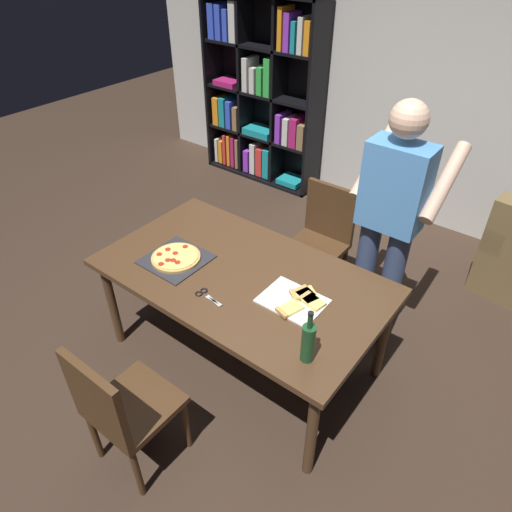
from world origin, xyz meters
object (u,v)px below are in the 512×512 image
Objects in this scene: dining_table at (241,282)px; wine_bottle at (308,342)px; chair_far_side at (322,235)px; pepperoni_pizza_on_tray at (176,258)px; bookshelf at (262,97)px; person_serving_pizza at (390,218)px; chair_near_camera at (119,407)px; kitchen_scissors at (206,295)px.

wine_bottle reaches higher than dining_table.
chair_far_side is 1.24m from pepperoni_pizza_on_tray.
chair_far_side is 2.85× the size of wine_bottle.
wine_bottle is (2.33, -2.70, -0.06)m from bookshelf.
bookshelf is 2.81m from pepperoni_pizza_on_tray.
bookshelf is at bearing 144.34° from person_serving_pizza.
chair_near_camera is 2.00m from chair_far_side.
chair_far_side is at bearing 90.00° from chair_near_camera.
chair_near_camera is 0.51× the size of person_serving_pizza.
bookshelf is 3.57m from wine_bottle.
pepperoni_pizza_on_tray is (-0.42, -1.14, 0.25)m from chair_far_side.
chair_near_camera is at bearing -90.00° from chair_far_side.
chair_near_camera reaches higher than dining_table.
chair_far_side reaches higher than dining_table.
bookshelf is 1.11× the size of person_serving_pizza.
wine_bottle is (1.11, -0.18, 0.10)m from pepperoni_pizza_on_tray.
bookshelf is 5.20× the size of pepperoni_pizza_on_tray.
chair_far_side is 0.46× the size of bookshelf.
person_serving_pizza is at bearing -35.66° from bookshelf.
wine_bottle is (0.69, -0.32, 0.19)m from dining_table.
chair_far_side reaches higher than kitchen_scissors.
dining_table is 9.15× the size of kitchen_scissors.
dining_table is 5.68× the size of wine_bottle.
dining_table is at bearing -127.01° from person_serving_pizza.
chair_far_side is 1.53m from wine_bottle.
bookshelf reaches higher than wine_bottle.
chair_near_camera is at bearing -90.00° from dining_table.
chair_far_side is 1.31m from kitchen_scissors.
chair_far_side is (0.00, 2.00, 0.00)m from chair_near_camera.
bookshelf reaches higher than pepperoni_pizza_on_tray.
dining_table is 0.92× the size of bookshelf.
chair_near_camera is 0.46× the size of bookshelf.
person_serving_pizza is (0.59, 0.78, 0.31)m from dining_table.
kitchen_scissors is at bearing 176.92° from wine_bottle.
dining_table is at bearing 154.73° from wine_bottle.
person_serving_pizza is (2.23, -1.60, 0.07)m from bookshelf.
chair_far_side is 4.59× the size of kitchen_scissors.
dining_table is 0.45m from pepperoni_pizza_on_tray.
chair_near_camera is 4.59× the size of kitchen_scissors.
person_serving_pizza is 5.54× the size of wine_bottle.
chair_near_camera is 2.85× the size of wine_bottle.
dining_table is at bearing -90.00° from chair_far_side.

